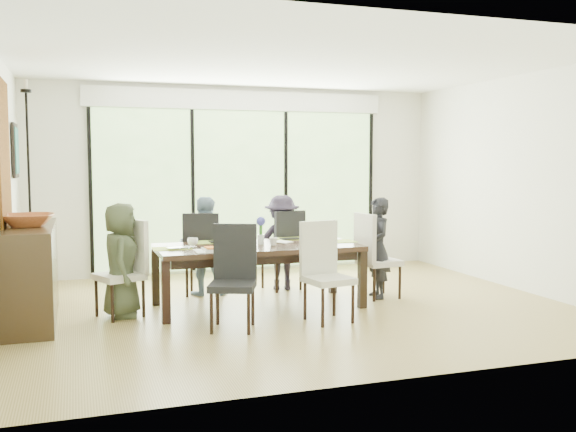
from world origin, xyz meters
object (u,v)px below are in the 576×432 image
object	(u,v)px
cup_a	(193,242)
bowl	(27,220)
chair_left_end	(119,269)
person_right_end	(378,248)
vase	(261,239)
table_top	(258,247)
cup_c	(321,237)
chair_far_left	(203,253)
person_far_right	(282,243)
laptop	(183,248)
cup_b	(273,242)
chair_near_left	(232,278)
chair_far_right	(281,249)
chair_near_right	(329,272)
sideboard	(30,273)
person_left_end	(121,260)
chair_right_end	(379,255)
person_far_left	(204,246)

from	to	relation	value
cup_a	bowl	xyz separation A→B (m)	(-1.67, -0.12, 0.30)
chair_left_end	person_right_end	world-z (taller)	person_right_end
person_right_end	vase	world-z (taller)	person_right_end
chair_left_end	vase	size ratio (longest dim) A/B	9.17
table_top	cup_c	xyz separation A→B (m)	(0.80, 0.10, 0.07)
chair_far_left	cup_a	distance (m)	0.78
cup_a	cup_c	size ratio (longest dim) A/B	1.00
person_far_right	cup_c	world-z (taller)	person_far_right
laptop	cup_b	xyz separation A→B (m)	(1.00, 0.00, 0.03)
chair_far_left	chair_near_left	xyz separation A→B (m)	(-0.05, -1.72, 0.00)
chair_far_right	cup_c	bearing A→B (deg)	94.93
chair_near_right	cup_b	xyz separation A→B (m)	(-0.35, 0.77, 0.23)
vase	sideboard	size ratio (longest dim) A/B	0.06
chair_far_right	chair_near_left	world-z (taller)	same
cup_b	bowl	distance (m)	2.54
chair_far_left	person_right_end	bearing A→B (deg)	174.93
cup_c	chair_far_right	bearing A→B (deg)	108.43
laptop	chair_far_right	bearing A→B (deg)	25.26
chair_near_left	cup_c	xyz separation A→B (m)	(1.30, 0.97, 0.23)
cup_c	sideboard	distance (m)	3.18
chair_near_left	person_left_end	xyz separation A→B (m)	(-0.98, 0.87, 0.09)
table_top	chair_right_end	world-z (taller)	chair_right_end
cup_b	vase	bearing A→B (deg)	123.69
person_right_end	cup_c	world-z (taller)	person_right_end
person_right_end	laptop	bearing A→B (deg)	-78.46
person_far_left	cup_c	xyz separation A→B (m)	(1.25, -0.73, 0.14)
cup_b	cup_c	size ratio (longest dim) A/B	0.81
cup_c	sideboard	xyz separation A→B (m)	(-3.17, 0.03, -0.25)
chair_left_end	person_far_right	size ratio (longest dim) A/B	0.85
chair_right_end	person_far_left	xyz separation A→B (m)	(-1.95, 0.83, 0.09)
chair_far_right	person_right_end	xyz separation A→B (m)	(0.93, -0.85, 0.09)
person_far_right	laptop	world-z (taller)	person_far_right
chair_far_right	bowl	distance (m)	3.08
bowl	sideboard	bearing A→B (deg)	90.00
table_top	chair_near_left	world-z (taller)	chair_near_left
vase	cup_a	world-z (taller)	vase
cup_b	bowl	size ratio (longest dim) A/B	0.18
chair_far_right	chair_near_right	bearing A→B (deg)	74.83
chair_near_right	vase	bearing A→B (deg)	106.57
person_far_left	chair_far_right	bearing A→B (deg)	-173.98
vase	chair_right_end	bearing A→B (deg)	-1.97
chair_far_right	person_left_end	xyz separation A→B (m)	(-2.03, -0.85, 0.09)
chair_right_end	laptop	world-z (taller)	chair_right_end
chair_far_right	vase	xyz separation A→B (m)	(-0.50, -0.80, 0.24)
cup_a	person_right_end	bearing A→B (deg)	-3.94
chair_right_end	chair_near_right	size ratio (longest dim) A/B	1.00
table_top	cup_a	world-z (taller)	cup_a
chair_right_end	cup_c	distance (m)	0.74
chair_far_right	chair_left_end	bearing A→B (deg)	9.02
chair_far_left	vase	world-z (taller)	chair_far_left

